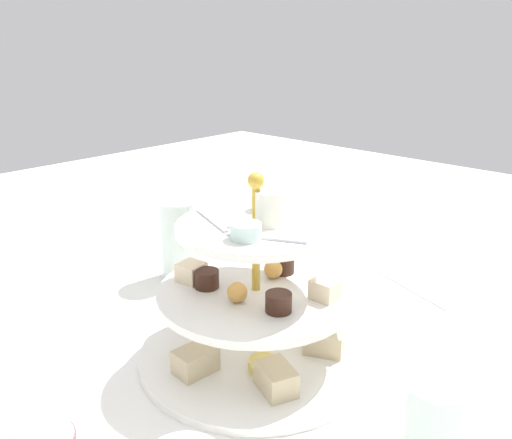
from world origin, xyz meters
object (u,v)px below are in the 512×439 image
butter_knife_left (411,288)px  water_glass_mid_back (433,420)px  water_glass_tall_right (181,240)px  butter_knife_right (7,357)px  tiered_serving_stand (256,308)px

butter_knife_left → water_glass_mid_back: size_ratio=2.09×
butter_knife_left → water_glass_tall_right: bearing=55.9°
butter_knife_left → butter_knife_right: bearing=81.6°
water_glass_mid_back → butter_knife_left: bearing=120.3°
water_glass_tall_right → butter_knife_left: size_ratio=0.80×
water_glass_mid_back → water_glass_tall_right: bearing=168.9°
water_glass_tall_right → butter_knife_left: bearing=36.5°
water_glass_tall_right → butter_knife_right: 0.31m
butter_knife_right → water_glass_mid_back: bearing=69.4°
tiered_serving_stand → butter_knife_left: (0.05, 0.31, -0.07)m
water_glass_tall_right → butter_knife_right: water_glass_tall_right is taller
water_glass_tall_right → butter_knife_right: size_ratio=0.80×
tiered_serving_stand → water_glass_mid_back: (0.24, -0.01, -0.03)m
tiered_serving_stand → water_glass_tall_right: bearing=160.8°
tiered_serving_stand → butter_knife_right: bearing=-136.3°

